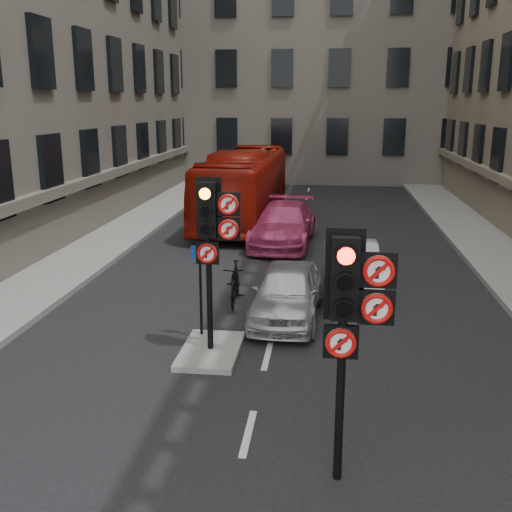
% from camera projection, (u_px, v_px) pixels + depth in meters
% --- Properties ---
extents(pavement_left, '(3.00, 50.00, 0.16)m').
position_uv_depth(pavement_left, '(75.00, 257.00, 20.00)').
color(pavement_left, gray).
rests_on(pavement_left, ground).
extents(centre_island, '(1.20, 2.00, 0.12)m').
position_uv_depth(centre_island, '(211.00, 351.00, 12.58)').
color(centre_island, gray).
rests_on(centre_island, ground).
extents(building_far, '(30.00, 14.00, 20.00)m').
position_uv_depth(building_far, '(316.00, 28.00, 41.62)').
color(building_far, slate).
rests_on(building_far, ground).
extents(signal_near, '(0.91, 0.40, 3.58)m').
position_uv_depth(signal_near, '(350.00, 305.00, 7.78)').
color(signal_near, black).
rests_on(signal_near, ground).
extents(signal_far, '(0.91, 0.40, 3.58)m').
position_uv_depth(signal_far, '(212.00, 228.00, 11.89)').
color(signal_far, black).
rests_on(signal_far, centre_island).
extents(car_silver, '(1.73, 3.97, 1.33)m').
position_uv_depth(car_silver, '(287.00, 292.00, 14.49)').
color(car_silver, '#B3B6BB').
rests_on(car_silver, ground).
extents(car_white, '(1.52, 4.15, 1.36)m').
position_uv_depth(car_white, '(351.00, 268.00, 16.46)').
color(car_white, silver).
rests_on(car_white, ground).
extents(car_pink, '(2.36, 5.24, 1.49)m').
position_uv_depth(car_pink, '(283.00, 224.00, 21.95)').
color(car_pink, '#C93B74').
rests_on(car_pink, ground).
extents(bus_red, '(2.82, 11.04, 3.06)m').
position_uv_depth(bus_red, '(244.00, 186.00, 26.15)').
color(bus_red, maroon).
rests_on(bus_red, ground).
extents(motorcycle, '(0.62, 1.83, 1.08)m').
position_uv_depth(motorcycle, '(235.00, 283.00, 15.56)').
color(motorcycle, black).
rests_on(motorcycle, ground).
extents(motorcyclist, '(0.65, 0.47, 1.64)m').
position_uv_depth(motorcyclist, '(344.00, 268.00, 15.93)').
color(motorcyclist, black).
rests_on(motorcyclist, ground).
extents(info_sign, '(0.35, 0.13, 2.03)m').
position_uv_depth(info_sign, '(200.00, 278.00, 12.98)').
color(info_sign, black).
rests_on(info_sign, centre_island).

